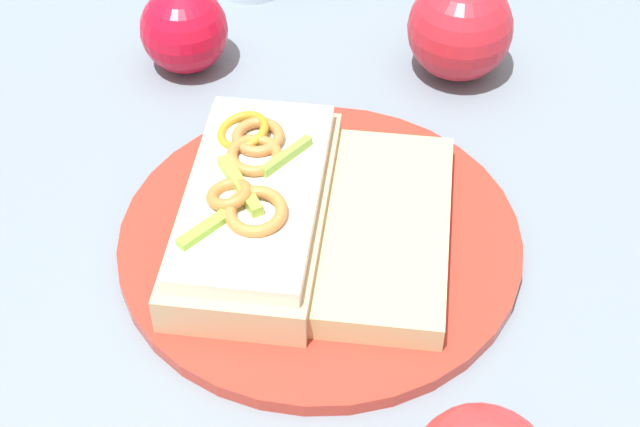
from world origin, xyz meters
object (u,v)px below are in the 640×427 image
plate (320,240)px  apple_4 (184,30)px  apple_0 (460,28)px  sandwich (255,206)px  bread_slice_side (385,231)px

plate → apple_4: size_ratio=3.84×
plate → apple_0: bearing=75.6°
apple_0 → apple_4: size_ratio=1.19×
sandwich → apple_0: bearing=-32.1°
plate → sandwich: (-0.04, -0.01, 0.03)m
sandwich → apple_4: 0.20m
apple_0 → apple_4: apple_0 is taller
apple_4 → plate: bearing=-46.4°
sandwich → bread_slice_side: size_ratio=1.15×
sandwich → apple_4: apple_4 is taller
apple_0 → plate: bearing=-104.4°
bread_slice_side → apple_4: (-0.20, 0.16, 0.01)m
apple_4 → bread_slice_side: bearing=-38.5°
apple_0 → bread_slice_side: bearing=-93.4°
bread_slice_side → apple_0: size_ratio=2.08×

